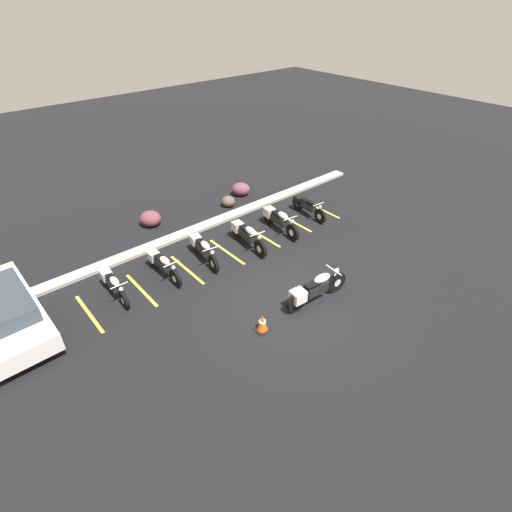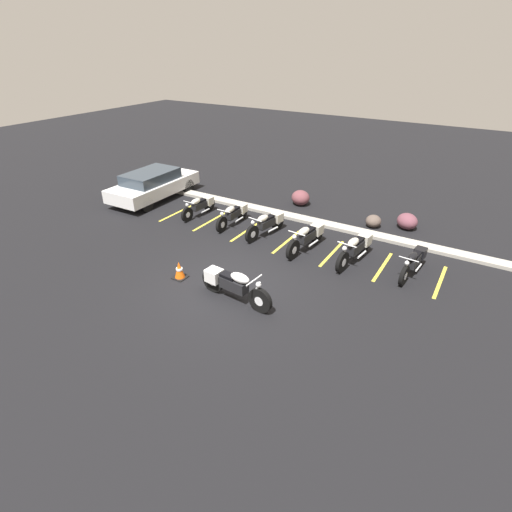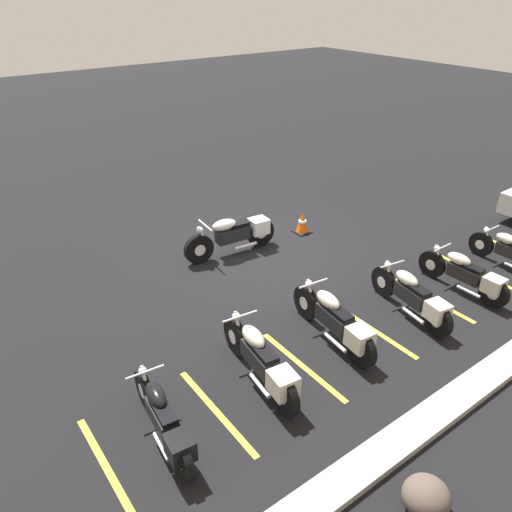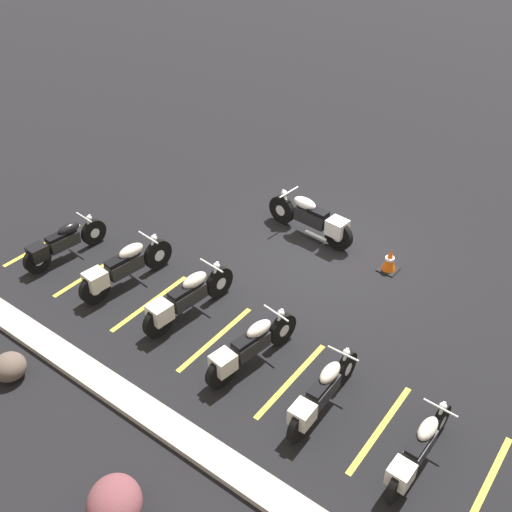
# 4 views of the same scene
# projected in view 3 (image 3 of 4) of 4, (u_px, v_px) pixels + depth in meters

# --- Properties ---
(ground) EXTENTS (60.00, 60.00, 0.00)m
(ground) POSITION_uv_depth(u_px,v_px,m) (262.00, 253.00, 11.97)
(ground) COLOR black
(motorcycle_white_featured) EXTENTS (2.37, 0.67, 0.93)m
(motorcycle_white_featured) POSITION_uv_depth(u_px,v_px,m) (235.00, 234.00, 11.74)
(motorcycle_white_featured) COLOR black
(motorcycle_white_featured) RESTS_ON ground
(parked_bike_1) EXTENTS (0.58, 2.06, 0.81)m
(parked_bike_1) POSITION_uv_depth(u_px,v_px,m) (467.00, 275.00, 10.24)
(parked_bike_1) COLOR black
(parked_bike_1) RESTS_ON ground
(parked_bike_2) EXTENTS (0.70, 2.13, 0.84)m
(parked_bike_2) POSITION_uv_depth(u_px,v_px,m) (414.00, 297.00, 9.50)
(parked_bike_2) COLOR black
(parked_bike_2) RESTS_ON ground
(parked_bike_3) EXTENTS (0.66, 2.26, 0.89)m
(parked_bike_3) POSITION_uv_depth(u_px,v_px,m) (336.00, 321.00, 8.79)
(parked_bike_3) COLOR black
(parked_bike_3) RESTS_ON ground
(parked_bike_4) EXTENTS (0.70, 2.27, 0.90)m
(parked_bike_4) POSITION_uv_depth(u_px,v_px,m) (262.00, 361.00, 7.87)
(parked_bike_4) COLOR black
(parked_bike_4) RESTS_ON ground
(parked_bike_5) EXTENTS (0.60, 2.06, 0.81)m
(parked_bike_5) POSITION_uv_depth(u_px,v_px,m) (164.00, 420.00, 6.87)
(parked_bike_5) COLOR black
(parked_bike_5) RESTS_ON ground
(concrete_curb) EXTENTS (18.00, 0.50, 0.12)m
(concrete_curb) POSITION_uv_depth(u_px,v_px,m) (474.00, 386.00, 7.96)
(concrete_curb) COLOR #A8A399
(concrete_curb) RESTS_ON ground
(landscape_rock_1) EXTENTS (0.82, 0.82, 0.48)m
(landscape_rock_1) POSITION_uv_depth(u_px,v_px,m) (426.00, 497.00, 6.06)
(landscape_rock_1) COLOR brown
(landscape_rock_1) RESTS_ON ground
(traffic_cone) EXTENTS (0.40, 0.40, 0.56)m
(traffic_cone) POSITION_uv_depth(u_px,v_px,m) (302.00, 223.00, 12.82)
(traffic_cone) COLOR black
(traffic_cone) RESTS_ON ground
(stall_line_1) EXTENTS (0.10, 2.10, 0.00)m
(stall_line_1) POSITION_uv_depth(u_px,v_px,m) (477.00, 273.00, 11.15)
(stall_line_1) COLOR gold
(stall_line_1) RESTS_ON ground
(stall_line_2) EXTENTS (0.10, 2.10, 0.00)m
(stall_line_2) POSITION_uv_depth(u_px,v_px,m) (429.00, 298.00, 10.26)
(stall_line_2) COLOR gold
(stall_line_2) RESTS_ON ground
(stall_line_3) EXTENTS (0.10, 2.10, 0.00)m
(stall_line_3) POSITION_uv_depth(u_px,v_px,m) (372.00, 329.00, 9.36)
(stall_line_3) COLOR gold
(stall_line_3) RESTS_ON ground
(stall_line_4) EXTENTS (0.10, 2.10, 0.00)m
(stall_line_4) POSITION_uv_depth(u_px,v_px,m) (302.00, 366.00, 8.47)
(stall_line_4) COLOR gold
(stall_line_4) RESTS_ON ground
(stall_line_5) EXTENTS (0.10, 2.10, 0.00)m
(stall_line_5) POSITION_uv_depth(u_px,v_px,m) (216.00, 411.00, 7.57)
(stall_line_5) COLOR gold
(stall_line_5) RESTS_ON ground
(stall_line_6) EXTENTS (0.10, 2.10, 0.00)m
(stall_line_6) POSITION_uv_depth(u_px,v_px,m) (107.00, 469.00, 6.68)
(stall_line_6) COLOR gold
(stall_line_6) RESTS_ON ground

